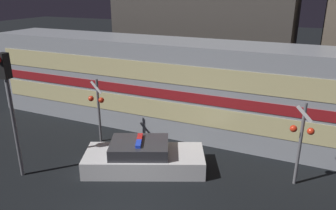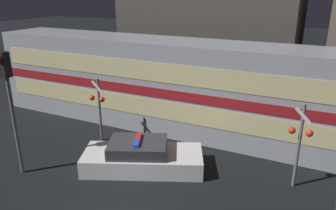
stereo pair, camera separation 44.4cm
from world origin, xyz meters
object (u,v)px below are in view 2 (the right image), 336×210
Objects in this scene: train at (188,87)px; police_car at (142,157)px; crossing_signal_near at (300,140)px; traffic_light_corner at (9,93)px.

police_car is at bearing -91.90° from train.
police_car is 5.93m from crossing_signal_near.
crossing_signal_near is 10.44m from traffic_light_corner.
crossing_signal_near is at bearing 20.50° from traffic_light_corner.
traffic_light_corner reaches higher than train.
traffic_light_corner reaches higher than crossing_signal_near.
crossing_signal_near reaches higher than police_car.
police_car is 1.06× the size of traffic_light_corner.
traffic_light_corner is (-9.69, -3.62, 1.38)m from crossing_signal_near.
crossing_signal_near is at bearing -10.94° from police_car.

